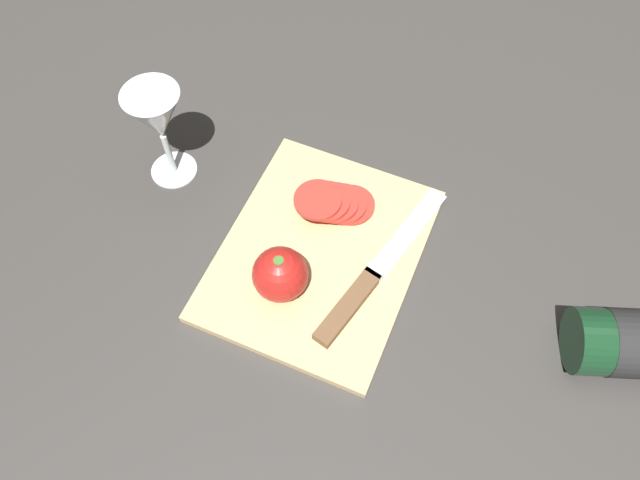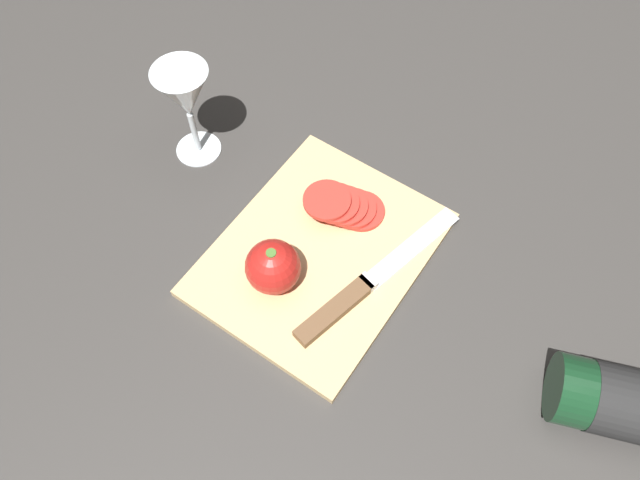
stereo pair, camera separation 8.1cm
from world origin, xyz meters
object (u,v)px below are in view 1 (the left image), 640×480
Objects in this scene: whole_tomato at (280,274)px; tomato_slice_stack_near at (335,202)px; wine_glass at (157,119)px; knife at (360,291)px.

tomato_slice_stack_near is at bearing -6.72° from whole_tomato.
knife is at bearing -104.74° from wine_glass.
knife is 0.13m from tomato_slice_stack_near.
tomato_slice_stack_near reaches higher than knife.
knife is (0.03, -0.10, -0.03)m from whole_tomato.
knife is at bearing -143.49° from tomato_slice_stack_near.
whole_tomato is 0.14m from tomato_slice_stack_near.
wine_glass reaches higher than whole_tomato.
whole_tomato is 0.11m from knife.
wine_glass is at bearing 95.08° from tomato_slice_stack_near.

